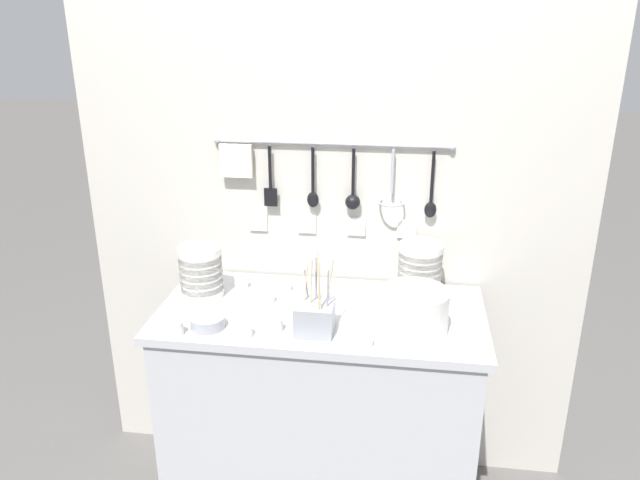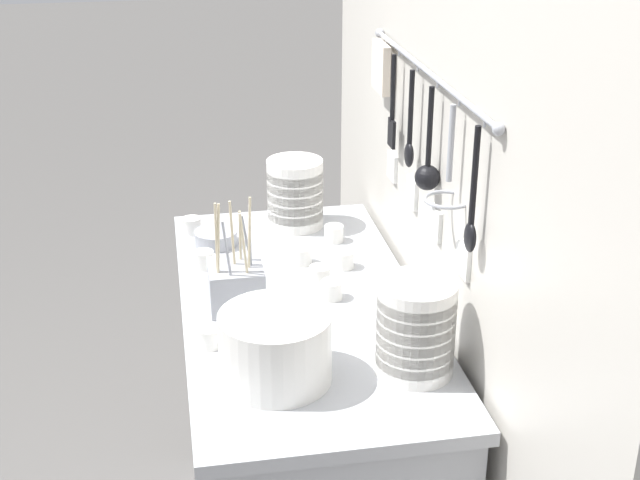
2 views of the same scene
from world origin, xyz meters
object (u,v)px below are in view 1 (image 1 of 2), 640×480
Objects in this scene: plate_stack at (414,311)px; cup_front_left at (244,330)px; cutlery_caddy at (315,316)px; cup_mid_row at (284,286)px; cup_beside_plates at (365,340)px; cup_edge_far at (275,325)px; cup_centre at (267,297)px; cup_back_left at (323,295)px; cup_back_right at (242,282)px; bowl_stack_short_front at (420,270)px; cup_edge_near at (176,328)px; cup_by_caddy at (301,296)px; bowl_stack_nested_right at (201,272)px; steel_mixing_bowl at (208,322)px.

cup_front_left is (-0.54, -0.11, -0.05)m from plate_stack.
cup_mid_row is (-0.16, 0.29, -0.03)m from cutlery_caddy.
cup_edge_far is at bearing 168.84° from cup_beside_plates.
cup_edge_far is at bearing -70.57° from cup_centre.
cup_back_left is at bearing 120.29° from cup_beside_plates.
bowl_stack_short_front is at bearing 3.13° from cup_back_right.
bowl_stack_short_front is 0.89× the size of plate_stack.
cup_edge_near is at bearing -167.99° from cup_edge_far.
cup_back_left is 1.00× the size of cup_edge_far.
bowl_stack_short_front reaches higher than cup_front_left.
cup_by_caddy is 0.11m from cup_mid_row.
cup_back_right is (-0.19, 0.31, 0.00)m from cup_edge_far.
plate_stack reaches higher than cup_mid_row.
cup_centre is (0.25, 0.27, 0.00)m from cup_edge_near.
plate_stack reaches higher than cup_edge_far.
bowl_stack_nested_right reaches higher than cup_edge_far.
cup_by_caddy and cup_centre have the same top height.
cup_edge_near and cup_beside_plates have the same top height.
cup_edge_far is 0.36m from cup_back_right.
steel_mixing_bowl is at bearing -96.04° from cup_back_right.
cup_back_right is at bearing 143.43° from cup_beside_plates.
cup_beside_plates is 1.00× the size of cup_centre.
cup_beside_plates is (0.39, -0.01, 0.00)m from cup_front_left.
steel_mixing_bowl is 2.24× the size of cup_back_right.
cutlery_caddy is at bearing -171.32° from plate_stack.
bowl_stack_short_front is 3.89× the size of cup_back_right.
cup_front_left is at bearing -164.24° from cutlery_caddy.
cup_mid_row is at bearing -175.09° from bowl_stack_short_front.
cup_centre is at bearing -165.06° from bowl_stack_short_front.
plate_stack is at bearing -28.35° from cup_back_left.
bowl_stack_short_front reaches higher than cup_mid_row.
cup_edge_near is at bearing -145.34° from cup_back_left.
bowl_stack_nested_right is 0.38m from cup_by_caddy.
cup_front_left and cup_mid_row have the same top height.
cutlery_caddy is 5.27× the size of cup_back_left.
cup_back_left is 0.54m from cup_edge_near.
cup_front_left reaches higher than steel_mixing_bowl.
bowl_stack_nested_right reaches higher than cup_back_left.
cup_centre is at bearing -41.08° from cup_back_right.
cutlery_caddy is at bearing 156.16° from cup_beside_plates.
cup_edge_near is (-0.45, -0.08, -0.03)m from cutlery_caddy.
cup_beside_plates is (0.62, 0.01, 0.00)m from cup_edge_near.
cup_edge_near is at bearing -141.27° from cup_by_caddy.
cup_beside_plates is (-0.17, -0.40, -0.08)m from bowl_stack_short_front.
cutlery_caddy is at bearing -60.57° from cup_mid_row.
cup_mid_row is at bearing 135.33° from cup_by_caddy.
plate_stack is 4.36× the size of cup_back_left.
cup_beside_plates is 1.00× the size of cup_mid_row.
plate_stack is 4.36× the size of cup_front_left.
cup_centre is at bearing 145.07° from cup_beside_plates.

